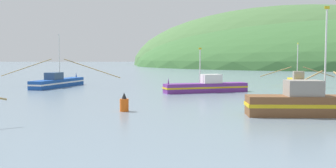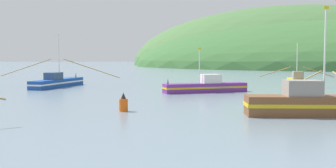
{
  "view_description": "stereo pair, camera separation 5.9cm",
  "coord_description": "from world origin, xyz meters",
  "px_view_note": "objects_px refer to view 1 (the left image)",
  "views": [
    {
      "loc": [
        -4.3,
        -10.62,
        4.28
      ],
      "look_at": [
        -4.11,
        29.76,
        1.4
      ],
      "focal_mm": 41.53,
      "sensor_mm": 36.0,
      "label": 1
    },
    {
      "loc": [
        -4.25,
        -10.62,
        4.28
      ],
      "look_at": [
        -4.11,
        29.76,
        1.4
      ],
      "focal_mm": 41.53,
      "sensor_mm": 36.0,
      "label": 2
    }
  ],
  "objects_px": {
    "fishing_boat_brown": "(322,104)",
    "fishing_boat_purple": "(205,86)",
    "fishing_boat_blue": "(56,82)",
    "fishing_boat_yellow": "(295,82)",
    "channel_buoy": "(122,104)"
  },
  "relations": [
    {
      "from": "fishing_boat_brown",
      "to": "fishing_boat_purple",
      "type": "xyz_separation_m",
      "value": [
        -6.66,
        18.33,
        -0.18
      ]
    },
    {
      "from": "fishing_boat_blue",
      "to": "fishing_boat_yellow",
      "type": "relative_size",
      "value": 1.82
    },
    {
      "from": "fishing_boat_yellow",
      "to": "channel_buoy",
      "type": "bearing_deg",
      "value": 147.52
    },
    {
      "from": "fishing_boat_purple",
      "to": "channel_buoy",
      "type": "distance_m",
      "value": 17.92
    },
    {
      "from": "fishing_boat_purple",
      "to": "channel_buoy",
      "type": "relative_size",
      "value": 7.03
    },
    {
      "from": "fishing_boat_brown",
      "to": "channel_buoy",
      "type": "distance_m",
      "value": 14.85
    },
    {
      "from": "fishing_boat_yellow",
      "to": "fishing_boat_purple",
      "type": "bearing_deg",
      "value": 129.91
    },
    {
      "from": "fishing_boat_blue",
      "to": "fishing_boat_brown",
      "type": "distance_m",
      "value": 37.3
    },
    {
      "from": "fishing_boat_yellow",
      "to": "fishing_boat_purple",
      "type": "relative_size",
      "value": 0.95
    },
    {
      "from": "fishing_boat_brown",
      "to": "fishing_boat_yellow",
      "type": "bearing_deg",
      "value": 77.53
    },
    {
      "from": "fishing_boat_brown",
      "to": "fishing_boat_yellow",
      "type": "xyz_separation_m",
      "value": [
        6.74,
        26.26,
        -0.16
      ]
    },
    {
      "from": "fishing_boat_purple",
      "to": "channel_buoy",
      "type": "xyz_separation_m",
      "value": [
        -8.01,
        -16.03,
        -0.1
      ]
    },
    {
      "from": "fishing_boat_blue",
      "to": "fishing_boat_brown",
      "type": "height_order",
      "value": "fishing_boat_brown"
    },
    {
      "from": "fishing_boat_brown",
      "to": "fishing_boat_yellow",
      "type": "height_order",
      "value": "fishing_boat_brown"
    },
    {
      "from": "fishing_boat_blue",
      "to": "fishing_boat_brown",
      "type": "bearing_deg",
      "value": -118.92
    }
  ]
}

